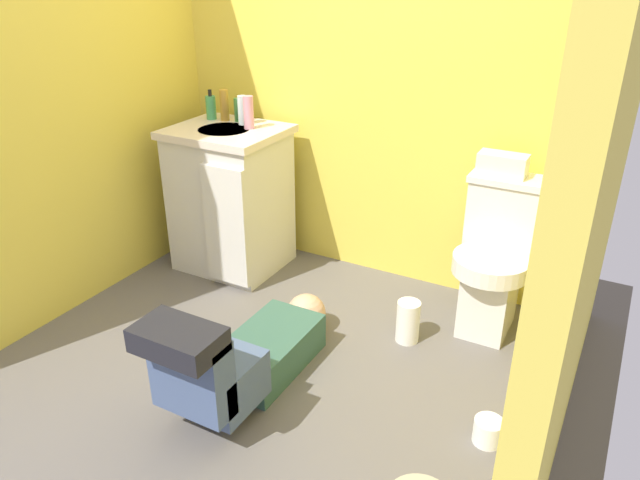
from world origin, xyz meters
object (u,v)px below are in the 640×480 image
Objects in this scene: vanity_cabinet at (231,198)px; paper_towel_roll at (408,321)px; soap_dispenser at (211,107)px; bottle_clear at (243,110)px; faucet at (241,113)px; tissue_box at (503,164)px; bottle_green at (238,110)px; person_plumber at (243,355)px; bottle_amber at (224,105)px; toilet at (496,259)px; bottle_pink at (249,113)px; toilet_paper_roll at (488,431)px.

paper_towel_roll is at bearing -11.84° from vanity_cabinet.
bottle_clear is at bearing -2.28° from soap_dispenser.
bottle_clear reaches higher than faucet.
tissue_box is 1.47m from bottle_green.
bottle_green is at bearing 100.54° from vanity_cabinet.
soap_dispenser is (-0.91, 1.04, 0.71)m from person_plumber.
faucet is 1.46m from person_plumber.
tissue_box reaches higher than paper_towel_roll.
bottle_amber is 0.08m from bottle_green.
faucet is at bearing 6.01° from soap_dispenser.
soap_dispenser is 1.06× the size of bottle_clear.
toilet is at bearing -2.89° from faucet.
person_plumber is 4.84× the size of tissue_box.
soap_dispenser reaches higher than bottle_green.
paper_towel_roll is at bearing -18.36° from faucet.
bottle_pink is (0.08, -0.06, 0.01)m from bottle_clear.
tissue_box is 1.19m from toilet_paper_roll.
soap_dispenser is 0.09m from bottle_amber.
bottle_amber is at bearing 171.30° from bottle_clear.
bottle_pink is (0.31, -0.07, 0.02)m from soap_dispenser.
soap_dispenser is 0.96× the size of bottle_amber.
bottle_green is at bearing 153.31° from faucet.
tissue_box is at bearing 0.08° from bottle_green.
bottle_clear is 0.10m from bottle_pink.
toilet_paper_roll is (0.51, -0.48, -0.05)m from paper_towel_roll.
bottle_pink is at bearing -179.47° from toilet.
toilet is 0.70× the size of person_plumber.
paper_towel_roll is 0.70m from toilet_paper_roll.
toilet reaches higher than person_plumber.
bottle_green is 1.18× the size of toilet_paper_roll.
faucet is 0.77× the size of bottle_green.
faucet is at bearing 4.07° from bottle_amber.
tissue_box is (1.44, 0.16, 0.38)m from vanity_cabinet.
soap_dispenser is 0.80× the size of paper_towel_roll.
bottle_amber is 1.10× the size of bottle_clear.
tissue_box is at bearing 58.12° from paper_towel_roll.
toilet is 3.41× the size of tissue_box.
faucet is at bearing 152.78° from toilet_paper_roll.
bottle_clear reaches higher than toilet_paper_roll.
soap_dispenser is (-0.19, -0.02, 0.02)m from faucet.
vanity_cabinet is (-1.49, -0.07, 0.05)m from toilet.
bottle_green is (-1.52, 0.09, 0.52)m from toilet.
paper_towel_roll is (1.22, -0.41, -0.78)m from bottle_green.
bottle_green is (-0.03, 0.16, 0.47)m from vanity_cabinet.
paper_towel_roll is at bearing -121.88° from tissue_box.
bottle_amber is 1.57m from paper_towel_roll.
person_plumber is 1.55m from soap_dispenser.
vanity_cabinet is 4.75× the size of bottle_amber.
soap_dispenser is at bearing -171.63° from bottle_amber.
tissue_box is (-0.04, 0.09, 0.43)m from toilet.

